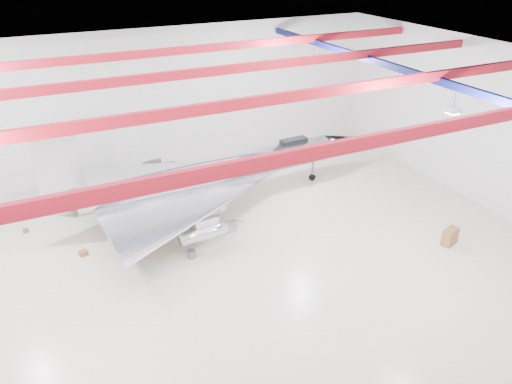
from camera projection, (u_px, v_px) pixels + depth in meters
floor at (210, 270)px, 28.08m from camera, size 40.00×40.00×0.00m
wall_back at (134, 105)px, 37.59m from camera, size 40.00×0.00×40.00m
wall_right at (485, 126)px, 33.42m from camera, size 0.00×30.00×30.00m
ceiling at (200, 76)px, 23.09m from camera, size 40.00×40.00×0.00m
ceiling_structure at (201, 90)px, 23.40m from camera, size 39.50×29.50×1.08m
jet_aircraft at (213, 175)px, 33.92m from camera, size 25.75×15.44×7.02m
desk at (450, 237)px, 30.29m from camera, size 1.26×0.90×1.04m
crate_ply at (83, 253)px, 29.36m from camera, size 0.52×0.45×0.31m
toolbox_red at (172, 200)px, 35.30m from camera, size 0.63×0.58×0.36m
engine_drum at (191, 254)px, 29.13m from camera, size 0.54×0.54×0.46m
parts_bin at (230, 193)px, 36.19m from camera, size 0.71×0.63×0.42m
crate_small at (26, 231)px, 31.69m from camera, size 0.33×0.27×0.23m
tool_chest at (208, 213)px, 33.68m from camera, size 0.45×0.45×0.33m
oil_barrel at (196, 225)px, 32.14m from camera, size 0.63×0.51×0.43m
spares_box at (198, 186)px, 37.32m from camera, size 0.47×0.47×0.36m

